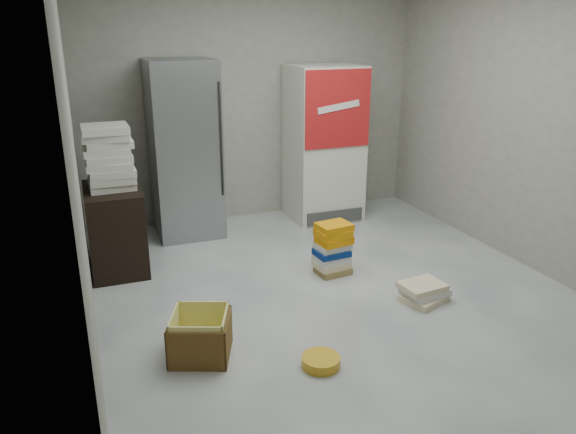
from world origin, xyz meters
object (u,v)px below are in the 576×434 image
(phonebook_stack_main, at_px, (333,249))
(cardboard_box, at_px, (200,338))
(steel_fridge, at_px, (185,150))
(wood_shelf, at_px, (116,229))
(coke_cooler, at_px, (324,143))

(phonebook_stack_main, distance_m, cardboard_box, 1.74)
(steel_fridge, height_order, wood_shelf, steel_fridge)
(steel_fridge, height_order, coke_cooler, steel_fridge)
(steel_fridge, distance_m, phonebook_stack_main, 2.02)
(steel_fridge, relative_size, wood_shelf, 2.37)
(wood_shelf, distance_m, phonebook_stack_main, 2.06)
(phonebook_stack_main, xyz_separation_m, cardboard_box, (-1.46, -0.93, -0.11))
(steel_fridge, height_order, cardboard_box, steel_fridge)
(steel_fridge, bearing_deg, cardboard_box, -99.44)
(steel_fridge, xyz_separation_m, cardboard_box, (-0.42, -2.52, -0.81))
(wood_shelf, bearing_deg, cardboard_box, -77.00)
(steel_fridge, relative_size, cardboard_box, 3.59)
(wood_shelf, height_order, phonebook_stack_main, wood_shelf)
(steel_fridge, xyz_separation_m, coke_cooler, (1.65, -0.01, -0.05))
(wood_shelf, xyz_separation_m, cardboard_box, (0.41, -1.79, -0.26))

